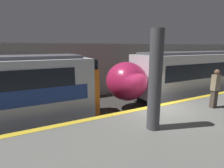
{
  "coord_description": "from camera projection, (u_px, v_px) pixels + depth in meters",
  "views": [
    {
      "loc": [
        -5.68,
        -6.34,
        3.89
      ],
      "look_at": [
        -1.86,
        0.97,
        2.12
      ],
      "focal_mm": 28.0,
      "sensor_mm": 36.0,
      "label": 1
    }
  ],
  "objects": [
    {
      "name": "ground_plane",
      "position": [
        153.0,
        125.0,
        8.88
      ],
      "size": [
        120.0,
        120.0,
        0.0
      ],
      "primitive_type": "plane",
      "color": "#33302D"
    },
    {
      "name": "person_waiting",
      "position": [
        215.0,
        88.0,
        8.12
      ],
      "size": [
        0.38,
        0.24,
        1.83
      ],
      "color": "#473D33",
      "rests_on": "platform"
    },
    {
      "name": "platform",
      "position": [
        202.0,
        140.0,
        6.45
      ],
      "size": [
        40.0,
        5.37,
        1.05
      ],
      "color": "slate",
      "rests_on": "ground"
    },
    {
      "name": "support_pillar_near",
      "position": [
        155.0,
        81.0,
        5.86
      ],
      "size": [
        0.45,
        0.45,
        3.41
      ],
      "color": "#47474C",
      "rests_on": "platform"
    },
    {
      "name": "station_rear_barrier",
      "position": [
        101.0,
        70.0,
        13.99
      ],
      "size": [
        50.0,
        0.15,
        4.12
      ],
      "color": "#9E998E",
      "rests_on": "ground"
    },
    {
      "name": "train_modern",
      "position": [
        205.0,
        73.0,
        13.88
      ],
      "size": [
        16.46,
        2.96,
        3.52
      ],
      "color": "black",
      "rests_on": "ground"
    }
  ]
}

